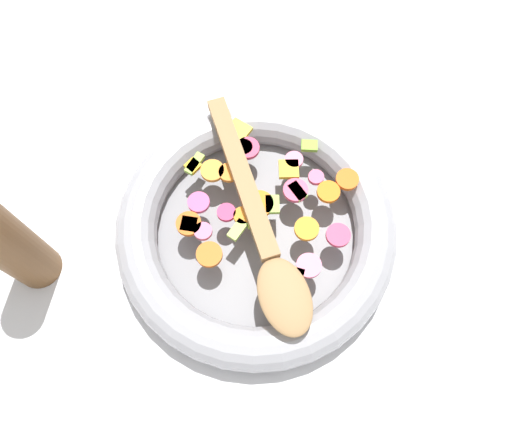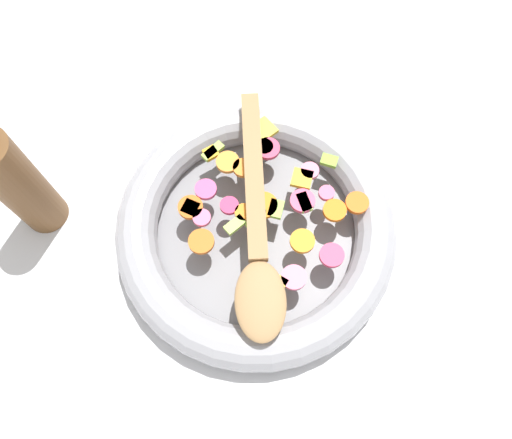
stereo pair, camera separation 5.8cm
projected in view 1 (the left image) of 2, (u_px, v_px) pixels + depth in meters
name	position (u px, v px, depth m)	size (l,w,h in m)	color
ground_plane	(256.00, 234.00, 0.63)	(4.00, 4.00, 0.00)	silver
skillet	(256.00, 228.00, 0.61)	(0.34, 0.34, 0.05)	slate
chopped_vegetables	(261.00, 200.00, 0.59)	(0.21, 0.22, 0.01)	orange
wooden_spoon	(263.00, 234.00, 0.56)	(0.28, 0.19, 0.01)	#A87F51
pepper_mill	(7.00, 243.00, 0.53)	(0.05, 0.05, 0.20)	brown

